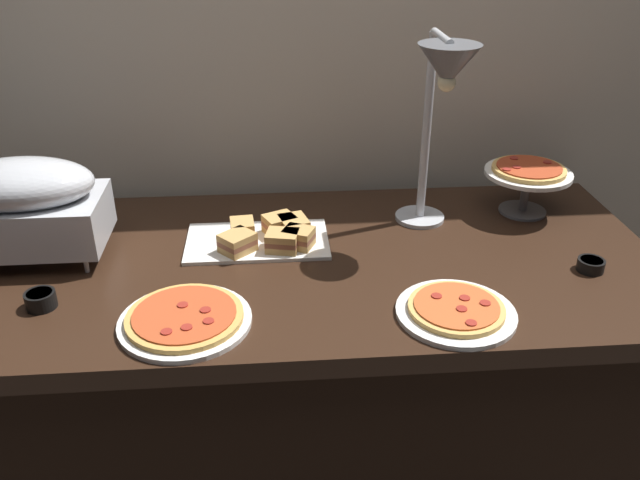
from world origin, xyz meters
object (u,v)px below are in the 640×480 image
Objects in this scene: chafing_dish at (24,204)px; sauce_cup_far at (41,299)px; sandwich_platter at (267,236)px; heat_lamp at (443,87)px; pizza_plate_raised_stand at (528,176)px; pizza_plate_front at (185,319)px; sauce_cup_near at (591,265)px; pizza_plate_center at (456,310)px.

chafing_dish is 0.29m from sauce_cup_far.
sauce_cup_far is (-0.51, -0.26, -0.00)m from sandwich_platter.
heat_lamp is 1.06m from sauce_cup_far.
sandwich_platter is at bearing -169.28° from pizza_plate_raised_stand.
heat_lamp is 1.84× the size of pizza_plate_front.
sauce_cup_far is (-1.31, -0.06, 0.00)m from sauce_cup_near.
sauce_cup_near is at bearing -7.60° from chafing_dish.
sauce_cup_near is (0.36, -0.20, -0.40)m from heat_lamp.
sauce_cup_far is (-0.93, 0.11, 0.01)m from pizza_plate_center.
chafing_dish is 1.42× the size of pizza_plate_center.
sandwich_platter reaches higher than sauce_cup_near.
pizza_plate_center and sauce_cup_near have the same top height.
sandwich_platter is (-0.44, 0.01, -0.39)m from heat_lamp.
pizza_plate_front is 4.23× the size of sauce_cup_far.
sandwich_platter is 0.58m from sauce_cup_far.
sauce_cup_far is at bearing -153.12° from sandwich_platter.
sauce_cup_near is at bearing 23.21° from pizza_plate_center.
chafing_dish is 0.61m from sandwich_platter.
pizza_plate_raised_stand reaches higher than sauce_cup_near.
pizza_plate_raised_stand reaches higher than sandwich_platter.
chafing_dish is 1.31× the size of pizza_plate_front.
pizza_plate_raised_stand reaches higher than sauce_cup_far.
pizza_plate_front is 0.40m from sandwich_platter.
sauce_cup_near is 0.97× the size of sauce_cup_far.
heat_lamp reaches higher than sandwich_platter.
pizza_plate_center is (-0.02, -0.36, -0.40)m from heat_lamp.
sandwich_platter reaches higher than pizza_plate_center.
heat_lamp is 7.78× the size of sauce_cup_far.
sauce_cup_far is at bearing -162.35° from pizza_plate_raised_stand.
pizza_plate_front is 1.17× the size of pizza_plate_raised_stand.
pizza_plate_center is at bearing -6.58° from sauce_cup_far.
pizza_plate_front is 1.09× the size of pizza_plate_center.
heat_lamp reaches higher than pizza_plate_raised_stand.
heat_lamp is at bearing 14.98° from sauce_cup_far.
sauce_cup_near is at bearing -82.11° from pizza_plate_raised_stand.
pizza_plate_center is at bearing -93.89° from heat_lamp.
pizza_plate_raised_stand is at bearing 6.66° from chafing_dish.
chafing_dish is at bearing -173.34° from pizza_plate_raised_stand.
pizza_plate_front is at bearing -152.10° from pizza_plate_raised_stand.
sandwich_platter reaches higher than sauce_cup_far.
pizza_plate_raised_stand is (0.93, 0.49, 0.10)m from pizza_plate_front.
pizza_plate_front is at bearing -117.39° from sandwich_platter.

